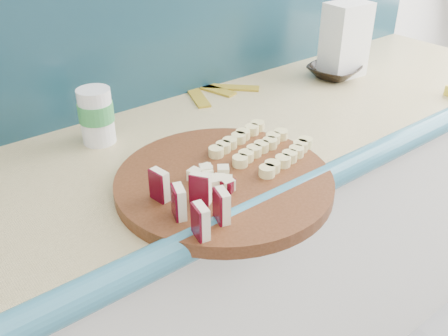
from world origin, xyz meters
TOP-DOWN VIEW (x-y plane):
  - kitchen_counter at (0.10, 1.50)m, footprint 2.20×0.63m
  - backsplash at (0.10, 1.79)m, footprint 2.20×0.02m
  - cutting_board at (-0.04, 1.31)m, footprint 0.54×0.54m
  - apple_wedges at (-0.17, 1.24)m, footprint 0.09×0.18m
  - apple_chunks at (-0.07, 1.30)m, footprint 0.07×0.07m
  - banana_slices at (0.09, 1.34)m, footprint 0.22×0.20m
  - brown_bowl at (0.63, 1.60)m, footprint 0.18×0.18m
  - flour_bag at (0.66, 1.60)m, footprint 0.14×0.10m
  - canister at (-0.15, 1.65)m, footprint 0.08×0.08m
  - banana_peel at (0.26, 1.74)m, footprint 0.24×0.19m

SIDE VIEW (x-z plane):
  - kitchen_counter at x=0.10m, z-range 0.00..0.91m
  - banana_peel at x=0.26m, z-range 0.91..0.92m
  - cutting_board at x=-0.04m, z-range 0.91..0.94m
  - brown_bowl at x=0.63m, z-range 0.91..0.95m
  - banana_slices at x=0.09m, z-range 0.94..0.96m
  - apple_chunks at x=-0.07m, z-range 0.94..0.96m
  - apple_wedges at x=-0.17m, z-range 0.94..1.00m
  - canister at x=-0.15m, z-range 0.91..1.05m
  - flour_bag at x=0.66m, z-range 0.91..1.14m
  - backsplash at x=0.10m, z-range 0.91..1.41m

